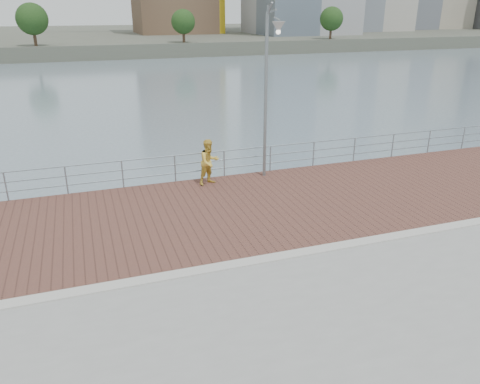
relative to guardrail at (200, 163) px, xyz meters
name	(u,v)px	position (x,y,z in m)	size (l,w,h in m)	color
water	(262,320)	(0.00, -7.00, -2.69)	(400.00, 400.00, 0.00)	slate
brick_lane	(225,210)	(0.00, -3.40, -0.68)	(40.00, 6.80, 0.02)	brown
curb	(263,259)	(0.00, -7.00, -0.66)	(40.00, 0.40, 0.06)	#B7B5AD
far_shore	(89,37)	(0.00, 115.50, -1.44)	(320.00, 95.00, 2.50)	#4C5142
guardrail	(200,163)	(0.00, 0.00, 0.00)	(39.06, 0.06, 1.13)	#8C9EA8
street_lamp	(271,65)	(2.61, -0.97, 3.87)	(0.47, 1.36, 6.43)	gray
bystander	(209,162)	(0.21, -0.70, 0.23)	(0.88, 0.68, 1.81)	gold
shoreline_trees	(15,20)	(-12.52, 70.00, 3.81)	(109.68, 5.14, 6.85)	#473323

